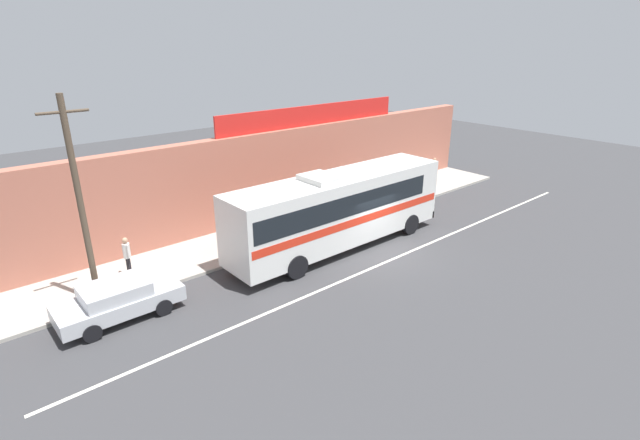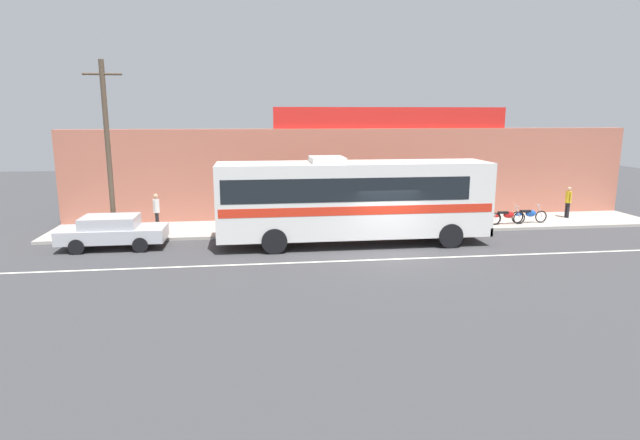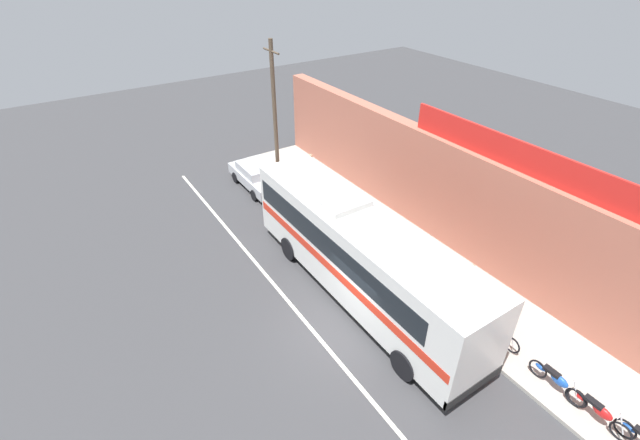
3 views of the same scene
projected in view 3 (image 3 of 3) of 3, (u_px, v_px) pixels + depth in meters
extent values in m
plane|color=#3A3A3D|center=(339.00, 330.00, 15.78)|extent=(70.00, 70.00, 0.00)
cube|color=#A8A399|center=(440.00, 277.00, 18.12)|extent=(30.00, 3.60, 0.14)
cube|color=#B26651|center=(486.00, 215.00, 17.83)|extent=(30.00, 0.70, 4.80)
cube|color=red|center=(549.00, 168.00, 14.88)|extent=(12.50, 0.12, 1.10)
cube|color=silver|center=(320.00, 339.00, 15.41)|extent=(30.00, 0.14, 0.01)
cube|color=silver|center=(360.00, 253.00, 16.35)|extent=(11.53, 2.46, 3.10)
cube|color=black|center=(354.00, 235.00, 16.37)|extent=(10.14, 2.48, 0.96)
cube|color=red|center=(360.00, 259.00, 16.52)|extent=(11.30, 2.48, 0.36)
cube|color=black|center=(487.00, 346.00, 12.09)|extent=(0.04, 2.22, 1.40)
cube|color=black|center=(474.00, 386.00, 13.10)|extent=(0.12, 2.46, 0.36)
cube|color=silver|center=(344.00, 202.00, 16.24)|extent=(1.40, 1.72, 0.24)
cylinder|color=black|center=(454.00, 334.00, 14.94)|extent=(1.04, 0.32, 1.04)
cylinder|color=black|center=(404.00, 364.00, 13.89)|extent=(1.04, 0.32, 1.04)
cylinder|color=black|center=(333.00, 232.00, 20.10)|extent=(1.04, 0.32, 1.04)
cylinder|color=black|center=(290.00, 248.00, 19.06)|extent=(1.04, 0.32, 1.04)
cube|color=#B7BABF|center=(258.00, 177.00, 24.45)|extent=(4.25, 1.77, 0.56)
cube|color=#B7BABF|center=(256.00, 168.00, 24.23)|extent=(2.21, 1.60, 0.48)
cube|color=black|center=(263.00, 175.00, 23.68)|extent=(0.21, 1.49, 0.34)
cylinder|color=black|center=(282.00, 187.00, 24.13)|extent=(0.62, 0.20, 0.62)
cylinder|color=black|center=(255.00, 195.00, 23.37)|extent=(0.62, 0.20, 0.62)
cylinder|color=black|center=(262.00, 170.00, 25.86)|extent=(0.62, 0.20, 0.62)
cylinder|color=black|center=(236.00, 177.00, 25.09)|extent=(0.62, 0.20, 0.62)
cylinder|color=brown|center=(275.00, 113.00, 23.51)|extent=(0.22, 0.22, 7.64)
cylinder|color=brown|center=(271.00, 51.00, 21.74)|extent=(1.60, 0.10, 0.10)
torus|color=black|center=(575.00, 398.00, 12.96)|extent=(0.62, 0.06, 0.62)
torus|color=black|center=(538.00, 369.00, 13.83)|extent=(0.62, 0.06, 0.62)
cylinder|color=silver|center=(576.00, 390.00, 12.85)|extent=(0.34, 0.04, 0.65)
cylinder|color=silver|center=(576.00, 380.00, 12.75)|extent=(0.03, 0.56, 0.03)
ellipsoid|color=#1E51B2|center=(559.00, 381.00, 13.25)|extent=(0.56, 0.22, 0.34)
cube|color=black|center=(552.00, 371.00, 13.39)|extent=(0.52, 0.20, 0.10)
ellipsoid|color=#1E51B2|center=(541.00, 367.00, 13.71)|extent=(0.36, 0.14, 0.16)
torus|color=black|center=(625.00, 429.00, 12.15)|extent=(0.62, 0.06, 0.62)
ellipsoid|color=#1E51B2|center=(629.00, 428.00, 12.03)|extent=(0.36, 0.14, 0.16)
torus|color=black|center=(512.00, 345.00, 14.64)|extent=(0.62, 0.06, 0.62)
torus|color=black|center=(482.00, 322.00, 15.50)|extent=(0.62, 0.06, 0.62)
cylinder|color=silver|center=(512.00, 337.00, 14.53)|extent=(0.34, 0.04, 0.65)
cylinder|color=silver|center=(512.00, 329.00, 14.43)|extent=(0.03, 0.56, 0.03)
ellipsoid|color=orange|center=(499.00, 331.00, 14.93)|extent=(0.56, 0.22, 0.34)
cube|color=black|center=(493.00, 323.00, 15.06)|extent=(0.52, 0.20, 0.10)
ellipsoid|color=orange|center=(485.00, 321.00, 15.38)|extent=(0.36, 0.14, 0.16)
torus|color=black|center=(621.00, 432.00, 12.07)|extent=(0.62, 0.06, 0.62)
torus|color=black|center=(577.00, 398.00, 12.95)|extent=(0.62, 0.06, 0.62)
cylinder|color=silver|center=(622.00, 423.00, 11.96)|extent=(0.34, 0.04, 0.65)
cylinder|color=silver|center=(622.00, 414.00, 11.85)|extent=(0.03, 0.56, 0.03)
ellipsoid|color=red|center=(603.00, 412.00, 12.37)|extent=(0.56, 0.22, 0.34)
cube|color=black|center=(594.00, 402.00, 12.50)|extent=(0.52, 0.20, 0.10)
ellipsoid|color=red|center=(581.00, 397.00, 12.83)|extent=(0.36, 0.14, 0.16)
cylinder|color=black|center=(312.00, 175.00, 24.83)|extent=(0.13, 0.13, 0.85)
cylinder|color=black|center=(309.00, 175.00, 24.75)|extent=(0.13, 0.13, 0.85)
cylinder|color=white|center=(311.00, 163.00, 24.38)|extent=(0.30, 0.30, 0.63)
sphere|color=tan|center=(310.00, 156.00, 24.13)|extent=(0.23, 0.23, 0.23)
cylinder|color=white|center=(314.00, 162.00, 24.46)|extent=(0.08, 0.08, 0.58)
cylinder|color=white|center=(308.00, 164.00, 24.28)|extent=(0.08, 0.08, 0.58)
cylinder|color=navy|center=(468.00, 288.00, 16.89)|extent=(0.13, 0.13, 0.78)
cylinder|color=navy|center=(465.00, 290.00, 16.81)|extent=(0.13, 0.13, 0.78)
cylinder|color=white|center=(470.00, 275.00, 16.47)|extent=(0.30, 0.30, 0.59)
sphere|color=tan|center=(472.00, 267.00, 16.24)|extent=(0.21, 0.21, 0.21)
cylinder|color=white|center=(474.00, 273.00, 16.55)|extent=(0.08, 0.08, 0.54)
cylinder|color=white|center=(467.00, 277.00, 16.36)|extent=(0.08, 0.08, 0.54)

